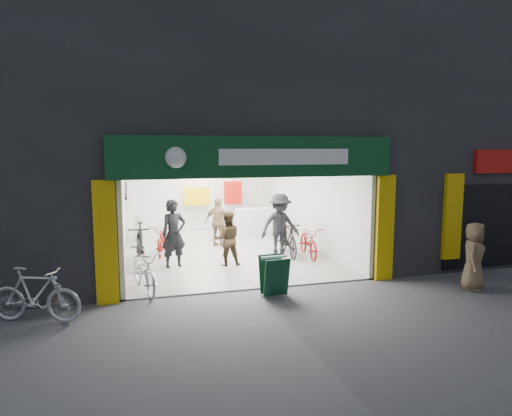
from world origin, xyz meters
name	(u,v)px	position (x,y,z in m)	size (l,w,h in m)	color
ground	(256,290)	(0.00, 0.00, 0.00)	(60.00, 60.00, 0.00)	#56565B
building	(242,115)	(0.91, 4.99, 4.31)	(17.00, 10.27, 8.00)	#232326
bike_left_front	(144,270)	(-2.47, 0.60, 0.49)	(0.65, 1.87, 0.98)	#B0AFB4
bike_left_midfront	(140,245)	(-2.50, 2.93, 0.60)	(0.56, 1.98, 1.19)	black
bike_left_midback	(163,240)	(-1.80, 4.15, 0.47)	(0.62, 1.79, 0.94)	maroon
bike_left_back	(137,229)	(-2.50, 5.86, 0.54)	(0.51, 1.79, 1.08)	#ACABB0
bike_right_front	(288,239)	(1.80, 2.89, 0.54)	(0.51, 1.81, 1.09)	black
bike_right_mid	(309,242)	(2.39, 2.67, 0.46)	(0.62, 1.76, 0.93)	maroon
bike_right_back	(278,224)	(2.32, 5.31, 0.57)	(0.54, 1.91, 1.15)	#A2A1A6
parked_bike	(35,295)	(-4.50, -0.76, 0.53)	(0.50, 1.77, 1.06)	silver
customer_a	(174,234)	(-1.62, 2.44, 0.94)	(0.68, 0.45, 1.88)	black
customer_b	(227,239)	(-0.19, 2.25, 0.76)	(0.74, 0.58, 1.53)	#3B2B1B
customer_c	(280,225)	(1.57, 2.93, 0.95)	(1.23, 0.71, 1.90)	black
customer_d	(219,222)	(0.06, 4.74, 0.83)	(0.97, 0.41, 1.66)	#8B7350
pedestrian_near	(474,256)	(4.80, -1.33, 0.78)	(0.77, 0.50, 1.57)	#7C6448
sandwich_board	(274,275)	(0.26, -0.50, 0.48)	(0.59, 0.60, 0.87)	#0D3520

